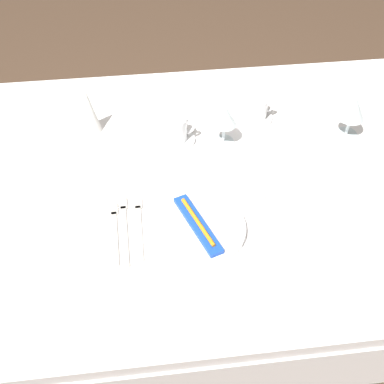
{
  "coord_description": "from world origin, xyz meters",
  "views": [
    {
      "loc": [
        -0.1,
        -1.01,
        1.69
      ],
      "look_at": [
        0.01,
        -0.09,
        0.76
      ],
      "focal_mm": 45.89,
      "sensor_mm": 36.0,
      "label": 1
    }
  ],
  "objects_px": {
    "wine_glass_centre": "(225,117)",
    "wine_glass_left": "(353,109)",
    "fork_inner": "(124,227)",
    "coffee_cup_left": "(254,108)",
    "toothbrush_package": "(198,224)",
    "spoon_soup": "(266,213)",
    "dinner_knife": "(256,222)",
    "coffee_cup_right": "(175,129)",
    "fork_outer": "(139,225)",
    "fork_salad": "(115,230)",
    "dinner_plate": "(198,228)",
    "napkin_folded": "(88,110)"
  },
  "relations": [
    {
      "from": "coffee_cup_right",
      "to": "wine_glass_centre",
      "type": "xyz_separation_m",
      "value": [
        0.14,
        -0.02,
        0.05
      ]
    },
    {
      "from": "fork_outer",
      "to": "dinner_knife",
      "type": "height_order",
      "value": "same"
    },
    {
      "from": "dinner_plate",
      "to": "toothbrush_package",
      "type": "height_order",
      "value": "toothbrush_package"
    },
    {
      "from": "spoon_soup",
      "to": "toothbrush_package",
      "type": "bearing_deg",
      "value": -169.21
    },
    {
      "from": "fork_outer",
      "to": "coffee_cup_left",
      "type": "bearing_deg",
      "value": 46.84
    },
    {
      "from": "fork_outer",
      "to": "wine_glass_centre",
      "type": "bearing_deg",
      "value": 48.51
    },
    {
      "from": "fork_inner",
      "to": "wine_glass_centre",
      "type": "distance_m",
      "value": 0.44
    },
    {
      "from": "wine_glass_left",
      "to": "spoon_soup",
      "type": "bearing_deg",
      "value": -137.22
    },
    {
      "from": "wine_glass_centre",
      "to": "wine_glass_left",
      "type": "height_order",
      "value": "wine_glass_left"
    },
    {
      "from": "wine_glass_centre",
      "to": "coffee_cup_right",
      "type": "bearing_deg",
      "value": 170.45
    },
    {
      "from": "fork_salad",
      "to": "wine_glass_left",
      "type": "relative_size",
      "value": 1.46
    },
    {
      "from": "fork_inner",
      "to": "coffee_cup_left",
      "type": "relative_size",
      "value": 2.12
    },
    {
      "from": "fork_salad",
      "to": "dinner_knife",
      "type": "xyz_separation_m",
      "value": [
        0.36,
        -0.02,
        -0.0
      ]
    },
    {
      "from": "toothbrush_package",
      "to": "dinner_knife",
      "type": "distance_m",
      "value": 0.15
    },
    {
      "from": "spoon_soup",
      "to": "coffee_cup_right",
      "type": "bearing_deg",
      "value": 122.27
    },
    {
      "from": "fork_outer",
      "to": "fork_inner",
      "type": "bearing_deg",
      "value": -173.12
    },
    {
      "from": "toothbrush_package",
      "to": "coffee_cup_right",
      "type": "relative_size",
      "value": 2.08
    },
    {
      "from": "dinner_knife",
      "to": "napkin_folded",
      "type": "xyz_separation_m",
      "value": [
        -0.43,
        0.44,
        0.08
      ]
    },
    {
      "from": "fork_salad",
      "to": "napkin_folded",
      "type": "height_order",
      "value": "napkin_folded"
    },
    {
      "from": "dinner_knife",
      "to": "wine_glass_centre",
      "type": "distance_m",
      "value": 0.34
    },
    {
      "from": "fork_inner",
      "to": "coffee_cup_left",
      "type": "height_order",
      "value": "coffee_cup_left"
    },
    {
      "from": "spoon_soup",
      "to": "dinner_plate",
      "type": "bearing_deg",
      "value": -169.21
    },
    {
      "from": "coffee_cup_left",
      "to": "fork_outer",
      "type": "bearing_deg",
      "value": -133.16
    },
    {
      "from": "toothbrush_package",
      "to": "wine_glass_left",
      "type": "bearing_deg",
      "value": 33.23
    },
    {
      "from": "fork_inner",
      "to": "spoon_soup",
      "type": "distance_m",
      "value": 0.37
    },
    {
      "from": "fork_salad",
      "to": "dinner_knife",
      "type": "bearing_deg",
      "value": -2.51
    },
    {
      "from": "coffee_cup_left",
      "to": "wine_glass_centre",
      "type": "relative_size",
      "value": 0.82
    },
    {
      "from": "dinner_knife",
      "to": "coffee_cup_right",
      "type": "relative_size",
      "value": 2.16
    },
    {
      "from": "fork_salad",
      "to": "spoon_soup",
      "type": "relative_size",
      "value": 0.91
    },
    {
      "from": "dinner_plate",
      "to": "coffee_cup_left",
      "type": "relative_size",
      "value": 2.26
    },
    {
      "from": "fork_inner",
      "to": "spoon_soup",
      "type": "relative_size",
      "value": 1.01
    },
    {
      "from": "dinner_knife",
      "to": "wine_glass_centre",
      "type": "relative_size",
      "value": 1.65
    },
    {
      "from": "coffee_cup_left",
      "to": "wine_glass_centre",
      "type": "xyz_separation_m",
      "value": [
        -0.12,
        -0.11,
        0.05
      ]
    },
    {
      "from": "coffee_cup_left",
      "to": "napkin_folded",
      "type": "height_order",
      "value": "napkin_folded"
    },
    {
      "from": "dinner_plate",
      "to": "fork_salad",
      "type": "relative_size",
      "value": 1.18
    },
    {
      "from": "wine_glass_left",
      "to": "dinner_knife",
      "type": "bearing_deg",
      "value": -137.7
    },
    {
      "from": "fork_outer",
      "to": "wine_glass_centre",
      "type": "distance_m",
      "value": 0.42
    },
    {
      "from": "spoon_soup",
      "to": "fork_salad",
      "type": "bearing_deg",
      "value": -178.52
    },
    {
      "from": "coffee_cup_left",
      "to": "coffee_cup_right",
      "type": "distance_m",
      "value": 0.27
    },
    {
      "from": "toothbrush_package",
      "to": "spoon_soup",
      "type": "distance_m",
      "value": 0.19
    },
    {
      "from": "fork_salad",
      "to": "napkin_folded",
      "type": "bearing_deg",
      "value": 99.12
    },
    {
      "from": "dinner_plate",
      "to": "wine_glass_left",
      "type": "relative_size",
      "value": 1.73
    },
    {
      "from": "dinner_knife",
      "to": "wine_glass_left",
      "type": "xyz_separation_m",
      "value": [
        0.35,
        0.32,
        0.09
      ]
    },
    {
      "from": "fork_outer",
      "to": "napkin_folded",
      "type": "xyz_separation_m",
      "value": [
        -0.13,
        0.41,
        0.08
      ]
    },
    {
      "from": "wine_glass_left",
      "to": "napkin_folded",
      "type": "bearing_deg",
      "value": 171.48
    },
    {
      "from": "fork_outer",
      "to": "dinner_plate",
      "type": "bearing_deg",
      "value": -13.82
    },
    {
      "from": "dinner_knife",
      "to": "spoon_soup",
      "type": "relative_size",
      "value": 0.96
    },
    {
      "from": "coffee_cup_left",
      "to": "napkin_folded",
      "type": "xyz_separation_m",
      "value": [
        -0.52,
        0.0,
        0.03
      ]
    },
    {
      "from": "wine_glass_left",
      "to": "toothbrush_package",
      "type": "bearing_deg",
      "value": -146.77
    },
    {
      "from": "toothbrush_package",
      "to": "fork_outer",
      "type": "height_order",
      "value": "toothbrush_package"
    }
  ]
}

